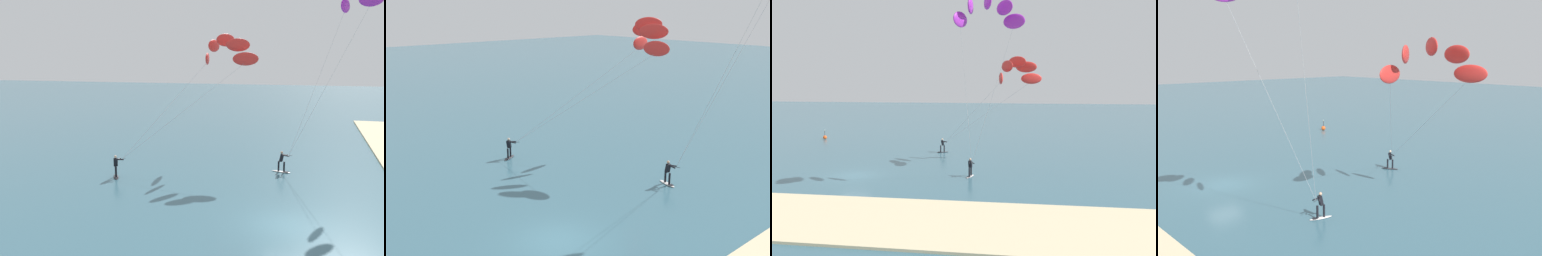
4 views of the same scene
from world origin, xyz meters
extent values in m
plane|color=#386070|center=(0.00, 0.00, 0.00)|extent=(240.00, 240.00, 0.00)
ellipsoid|color=white|center=(10.49, 1.04, 0.04)|extent=(0.72, 1.54, 0.08)
cube|color=black|center=(10.39, 0.64, 0.09)|extent=(0.35, 0.34, 0.02)
cylinder|color=black|center=(10.54, 1.25, 0.47)|extent=(0.14, 0.14, 0.78)
cylinder|color=black|center=(10.43, 0.82, 0.47)|extent=(0.14, 0.14, 0.78)
cube|color=black|center=(10.49, 1.04, 1.16)|extent=(0.37, 0.38, 0.63)
sphere|color=tan|center=(10.49, 1.04, 1.58)|extent=(0.20, 0.20, 0.20)
cylinder|color=black|center=(10.68, 0.52, 1.31)|extent=(0.22, 0.52, 0.03)
cylinder|color=black|center=(10.69, 0.82, 1.34)|extent=(0.47, 0.50, 0.15)
cylinder|color=black|center=(10.48, 0.74, 1.34)|extent=(0.10, 0.60, 0.15)
cylinder|color=#B2B2B7|center=(10.59, -2.08, 6.95)|extent=(0.20, 5.22, 11.30)
cylinder|color=#B2B2B7|center=(12.49, -1.35, 6.95)|extent=(3.63, 3.77, 11.30)
ellipsoid|color=#333338|center=(5.60, 12.82, 0.04)|extent=(1.48, 1.05, 0.08)
cube|color=black|center=(5.24, 12.62, 0.09)|extent=(0.39, 0.39, 0.02)
cylinder|color=black|center=(5.79, 12.93, 0.47)|extent=(0.14, 0.14, 0.78)
cylinder|color=black|center=(5.41, 12.71, 0.47)|extent=(0.14, 0.14, 0.78)
cube|color=black|center=(5.60, 12.82, 1.16)|extent=(0.43, 0.42, 0.63)
sphere|color=beige|center=(5.60, 12.82, 1.58)|extent=(0.20, 0.20, 0.20)
cylinder|color=black|center=(6.04, 12.50, 1.31)|extent=(0.46, 0.35, 0.03)
cylinder|color=black|center=(5.89, 12.75, 1.34)|extent=(0.61, 0.24, 0.15)
cylinder|color=black|center=(5.76, 12.57, 1.34)|extent=(0.40, 0.56, 0.15)
ellipsoid|color=red|center=(12.95, 4.41, 8.75)|extent=(0.65, 2.17, 1.10)
ellipsoid|color=red|center=(13.49, 5.14, 9.91)|extent=(1.39, 2.00, 1.10)
ellipsoid|color=red|center=(14.40, 6.40, 10.36)|extent=(1.92, 1.52, 1.10)
ellipsoid|color=red|center=(15.32, 7.65, 9.91)|extent=(2.16, 0.82, 1.10)
ellipsoid|color=red|center=(15.86, 8.39, 8.75)|extent=(2.17, 0.65, 1.10)
cylinder|color=#B2B2B7|center=(9.50, 8.45, 4.88)|extent=(6.93, 8.11, 7.15)
cylinder|color=#B2B2B7|center=(10.95, 10.44, 4.88)|extent=(9.83, 4.13, 7.15)
camera|label=1|loc=(-21.61, -1.00, 8.80)|focal=38.76mm
camera|label=2|loc=(-13.66, -16.73, 11.79)|focal=43.26mm
camera|label=3|loc=(15.06, -34.02, 8.54)|focal=37.87mm
camera|label=4|loc=(30.07, -14.75, 9.89)|focal=40.45mm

